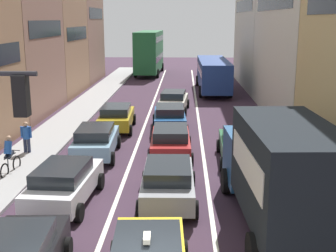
{
  "coord_description": "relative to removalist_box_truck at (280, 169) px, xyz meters",
  "views": [
    {
      "loc": [
        0.74,
        -8.42,
        6.46
      ],
      "look_at": [
        0.0,
        12.0,
        1.6
      ],
      "focal_mm": 48.18,
      "sensor_mm": 36.0,
      "label": 1
    }
  ],
  "objects": [
    {
      "name": "pedestrian_near_kerb",
      "position": [
        -10.57,
        7.48,
        -1.03
      ],
      "size": [
        0.54,
        0.34,
        1.66
      ],
      "rotation": [
        0.0,
        0.0,
        1.56
      ],
      "color": "#262D47",
      "rests_on": "ground"
    },
    {
      "name": "sedan_left_lane_third",
      "position": [
        -7.18,
        7.39,
        -1.18
      ],
      "size": [
        2.22,
        4.38,
        1.49
      ],
      "rotation": [
        0.0,
        0.0,
        1.62
      ],
      "color": "#759EB7",
      "rests_on": "ground"
    },
    {
      "name": "removalist_box_truck",
      "position": [
        0.0,
        0.0,
        0.0
      ],
      "size": [
        3.0,
        7.8,
        3.58
      ],
      "rotation": [
        0.0,
        0.0,
        1.62
      ],
      "color": "navy",
      "rests_on": "ground"
    },
    {
      "name": "sedan_left_lane_fourth",
      "position": [
        -6.98,
        12.76,
        -1.18
      ],
      "size": [
        2.19,
        4.36,
        1.49
      ],
      "rotation": [
        0.0,
        0.0,
        1.61
      ],
      "color": "#B29319",
      "rests_on": "ground"
    },
    {
      "name": "cyclist_on_sidewalk",
      "position": [
        -10.29,
        4.56,
        -1.12
      ],
      "size": [
        0.5,
        1.72,
        1.72
      ],
      "rotation": [
        0.0,
        0.0,
        1.45
      ],
      "color": "black",
      "rests_on": "ground"
    },
    {
      "name": "lane_stripe_left",
      "position": [
        -5.4,
        15.12,
        -1.97
      ],
      "size": [
        0.16,
        60.0,
        0.01
      ],
      "primitive_type": "cube",
      "color": "silver",
      "rests_on": "ground"
    },
    {
      "name": "bus_far_queue_secondary",
      "position": [
        -7.13,
        40.51,
        0.86
      ],
      "size": [
        3.03,
        10.57,
        5.06
      ],
      "rotation": [
        0.0,
        0.0,
        1.54
      ],
      "color": "#1E6033",
      "rests_on": "ground"
    },
    {
      "name": "building_row_left",
      "position": [
        -15.7,
        18.96,
        3.26
      ],
      "size": [
        7.2,
        43.9,
        13.08
      ],
      "rotation": [
        0.0,
        0.0,
        1.57
      ],
      "color": "#B2ADA3",
      "rests_on": "ground"
    },
    {
      "name": "sedan_centre_lane_fifth",
      "position": [
        -3.71,
        18.35,
        -1.18
      ],
      "size": [
        2.3,
        4.41,
        1.49
      ],
      "rotation": [
        0.0,
        0.0,
        1.5
      ],
      "color": "beige",
      "rests_on": "ground"
    },
    {
      "name": "sedan_right_lane_behind_truck",
      "position": [
        -0.33,
        6.78,
        -1.18
      ],
      "size": [
        2.14,
        4.34,
        1.49
      ],
      "rotation": [
        0.0,
        0.0,
        1.55
      ],
      "color": "#19592D",
      "rests_on": "ground"
    },
    {
      "name": "coupe_centre_lane_fourth",
      "position": [
        -3.81,
        12.85,
        -1.18
      ],
      "size": [
        2.25,
        4.39,
        1.49
      ],
      "rotation": [
        0.0,
        0.0,
        1.62
      ],
      "color": "#194C8C",
      "rests_on": "ground"
    },
    {
      "name": "wagon_left_lane_second",
      "position": [
        -7.2,
        1.65,
        -1.18
      ],
      "size": [
        2.26,
        4.39,
        1.49
      ],
      "rotation": [
        0.0,
        0.0,
        1.51
      ],
      "color": "silver",
      "rests_on": "ground"
    },
    {
      "name": "sedan_centre_lane_second",
      "position": [
        -3.51,
        1.95,
        -1.18
      ],
      "size": [
        2.12,
        4.33,
        1.49
      ],
      "rotation": [
        0.0,
        0.0,
        1.59
      ],
      "color": "gray",
      "rests_on": "ground"
    },
    {
      "name": "bus_mid_queue_primary",
      "position": [
        -0.35,
        27.53,
        -0.21
      ],
      "size": [
        2.87,
        10.52,
        2.9
      ],
      "rotation": [
        0.0,
        0.0,
        1.58
      ],
      "color": "navy",
      "rests_on": "ground"
    },
    {
      "name": "sidewalk_left",
      "position": [
        -10.4,
        15.12,
        -1.9
      ],
      "size": [
        2.6,
        64.0,
        0.14
      ],
      "primitive_type": "cube",
      "color": "#989898",
      "rests_on": "ground"
    },
    {
      "name": "hatchback_centre_lane_third",
      "position": [
        -3.59,
        7.4,
        -1.18
      ],
      "size": [
        2.16,
        4.35,
        1.49
      ],
      "rotation": [
        0.0,
        0.0,
        1.6
      ],
      "color": "#A51E1E",
      "rests_on": "ground"
    },
    {
      "name": "lane_stripe_right",
      "position": [
        -2.0,
        15.12,
        -1.97
      ],
      "size": [
        0.16,
        60.0,
        0.01
      ],
      "primitive_type": "cube",
      "color": "silver",
      "rests_on": "ground"
    },
    {
      "name": "building_row_right",
      "position": [
        6.2,
        17.42,
        4.99
      ],
      "size": [
        7.2,
        43.9,
        14.27
      ],
      "rotation": [
        0.0,
        0.0,
        -1.57
      ],
      "color": "beige",
      "rests_on": "ground"
    }
  ]
}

